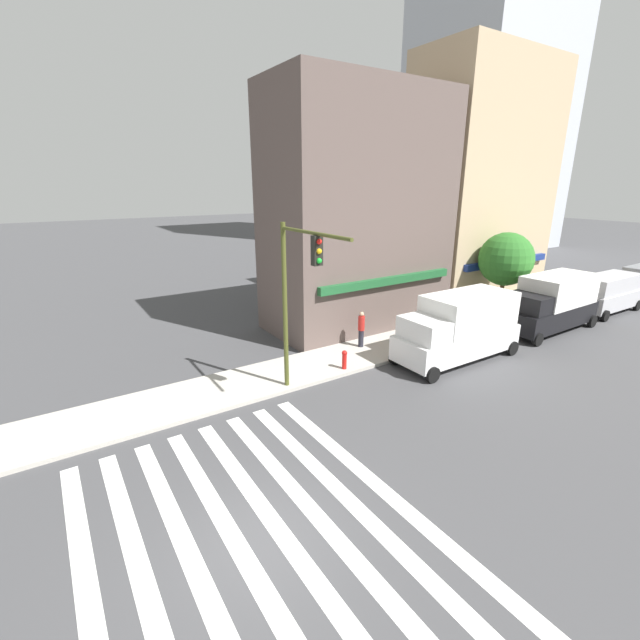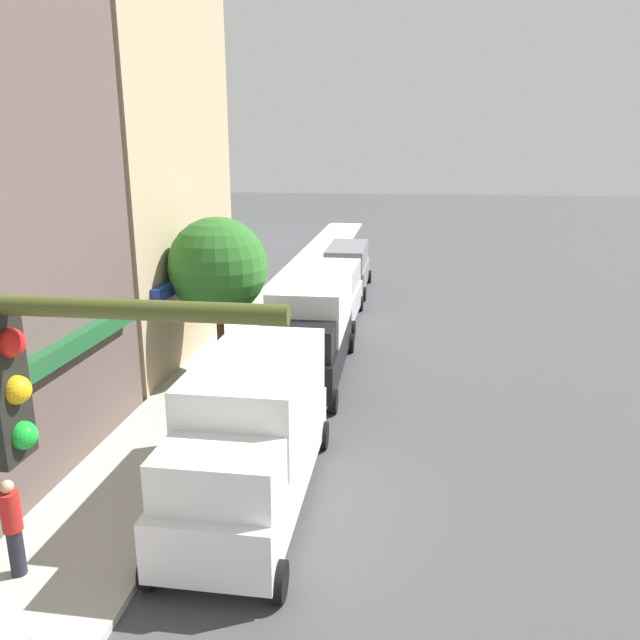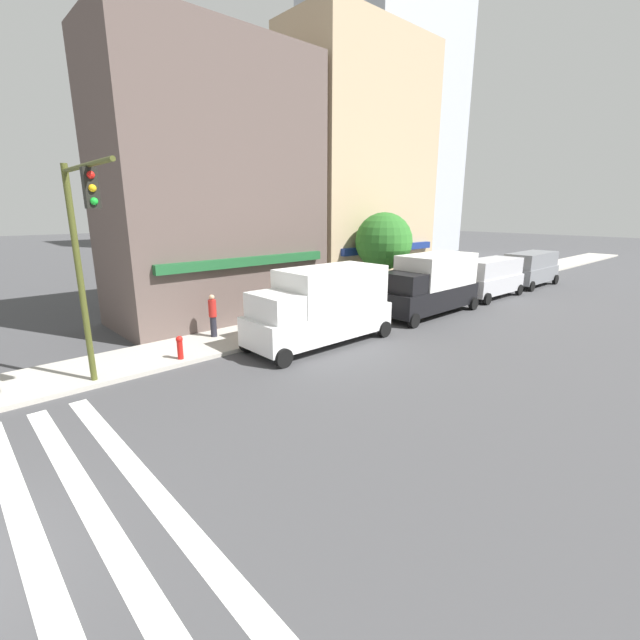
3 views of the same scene
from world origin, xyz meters
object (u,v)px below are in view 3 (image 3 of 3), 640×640
at_px(fire_hydrant, 180,346).
at_px(street_tree, 384,242).
at_px(van_silver, 490,277).
at_px(van_grey, 531,268).
at_px(traffic_signal, 84,244).
at_px(box_truck_black, 430,284).
at_px(box_truck_white, 322,305).
at_px(pedestrian_red_jacket, 213,315).

bearing_deg(fire_hydrant, street_tree, 5.11).
relative_size(van_silver, van_grey, 1.01).
bearing_deg(traffic_signal, fire_hydrant, 17.58).
bearing_deg(van_grey, box_truck_black, 179.64).
relative_size(box_truck_white, van_grey, 1.24).
distance_m(fire_hydrant, street_tree, 12.71).
xyz_separation_m(box_truck_white, box_truck_black, (7.50, 0.00, 0.00)).
height_order(box_truck_white, van_silver, box_truck_white).
distance_m(van_silver, van_grey, 6.05).
bearing_deg(box_truck_black, street_tree, 97.13).
distance_m(traffic_signal, pedestrian_red_jacket, 6.55).
bearing_deg(van_grey, fire_hydrant, 175.78).
relative_size(fire_hydrant, street_tree, 0.17).
height_order(van_silver, van_grey, same).
bearing_deg(box_truck_white, fire_hydrant, 162.31).
distance_m(van_grey, pedestrian_red_jacket, 23.17).
bearing_deg(van_silver, box_truck_white, -178.87).
distance_m(box_truck_black, van_silver, 6.43).
bearing_deg(van_silver, pedestrian_red_jacket, 169.83).
xyz_separation_m(fire_hydrant, street_tree, (12.31, 1.10, 2.96)).
bearing_deg(van_grey, van_silver, 179.64).
bearing_deg(pedestrian_red_jacket, traffic_signal, -128.66).
height_order(box_truck_white, box_truck_black, same).
distance_m(traffic_signal, box_truck_black, 15.77).
bearing_deg(van_silver, street_tree, 158.73).
distance_m(van_silver, fire_hydrant, 19.19).
distance_m(box_truck_white, street_tree, 7.91).
bearing_deg(pedestrian_red_jacket, van_silver, 13.10).
height_order(pedestrian_red_jacket, fire_hydrant, pedestrian_red_jacket).
bearing_deg(pedestrian_red_jacket, van_grey, 16.03).
bearing_deg(street_tree, box_truck_white, -158.54).
bearing_deg(fire_hydrant, pedestrian_red_jacket, 36.89).
xyz_separation_m(box_truck_black, street_tree, (-0.37, 2.80, 1.99)).
bearing_deg(fire_hydrant, box_truck_white, -18.14).
relative_size(pedestrian_red_jacket, street_tree, 0.36).
distance_m(pedestrian_red_jacket, street_tree, 10.41).
distance_m(van_grey, fire_hydrant, 25.22).
xyz_separation_m(box_truck_black, van_silver, (6.42, -0.00, -0.30)).
relative_size(van_silver, street_tree, 1.01).
xyz_separation_m(traffic_signal, fire_hydrant, (2.82, 0.89, -3.75)).
bearing_deg(box_truck_white, traffic_signal, 174.69).
xyz_separation_m(traffic_signal, box_truck_black, (15.50, -0.81, -2.78)).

